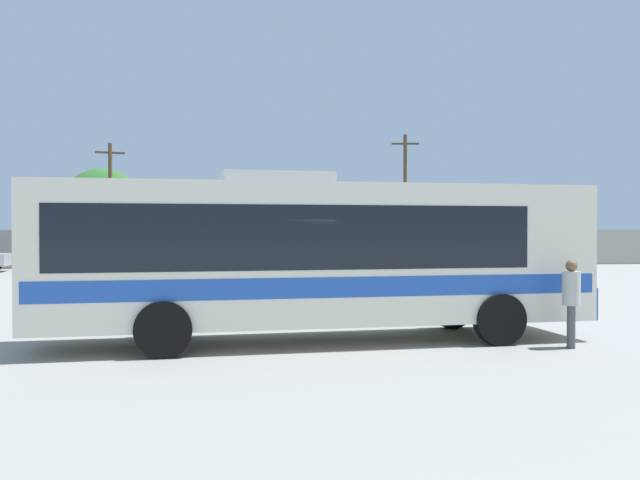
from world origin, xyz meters
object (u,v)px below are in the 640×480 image
at_px(parked_car_second_black, 84,257).
at_px(roadside_tree_midleft, 235,206).
at_px(coach_bus_cream_blue, 311,252).
at_px(attendant_by_bus_door, 571,298).
at_px(utility_pole_near, 110,202).
at_px(parked_car_third_grey, 216,256).
at_px(roadside_tree_left, 102,199).
at_px(utility_pole_far, 405,196).

bearing_deg(parked_car_second_black, roadside_tree_midleft, 47.85).
height_order(coach_bus_cream_blue, attendant_by_bus_door, coach_bus_cream_blue).
height_order(attendant_by_bus_door, utility_pole_near, utility_pole_near).
bearing_deg(attendant_by_bus_door, parked_car_second_black, 118.02).
relative_size(coach_bus_cream_blue, parked_car_second_black, 2.58).
bearing_deg(attendant_by_bus_door, parked_car_third_grey, 104.83).
xyz_separation_m(coach_bus_cream_blue, parked_car_second_black, (-9.29, 25.29, -1.07)).
xyz_separation_m(parked_car_third_grey, roadside_tree_midleft, (1.30, 9.35, 3.13)).
relative_size(attendant_by_bus_door, parked_car_second_black, 0.39).
bearing_deg(parked_car_second_black, utility_pole_near, 83.49).
distance_m(attendant_by_bus_door, parked_car_second_black, 30.30).
bearing_deg(coach_bus_cream_blue, attendant_by_bus_door, -16.38).
relative_size(coach_bus_cream_blue, roadside_tree_midleft, 2.15).
distance_m(attendant_by_bus_door, utility_pole_near, 35.03).
xyz_separation_m(parked_car_second_black, roadside_tree_left, (-0.34, 8.20, 3.48)).
distance_m(coach_bus_cream_blue, utility_pole_near, 31.95).
height_order(utility_pole_near, utility_pole_far, utility_pole_far).
bearing_deg(coach_bus_cream_blue, parked_car_third_grey, 94.82).
bearing_deg(parked_car_second_black, parked_car_third_grey, -0.15).
bearing_deg(utility_pole_near, parked_car_second_black, -96.51).
xyz_separation_m(parked_car_third_grey, utility_pole_far, (12.39, 5.27, 3.68)).
relative_size(utility_pole_far, roadside_tree_midleft, 1.61).
bearing_deg(roadside_tree_left, attendant_by_bus_door, -67.37).
relative_size(utility_pole_near, roadside_tree_left, 1.21).
xyz_separation_m(attendant_by_bus_door, utility_pole_far, (5.32, 32.00, 3.48)).
bearing_deg(roadside_tree_left, utility_pole_far, -8.46).
bearing_deg(coach_bus_cream_blue, roadside_tree_left, 106.03).
bearing_deg(roadside_tree_left, coach_bus_cream_blue, -73.97).
bearing_deg(roadside_tree_left, parked_car_third_grey, -47.67).
xyz_separation_m(utility_pole_near, roadside_tree_midleft, (7.84, 3.95, -0.11)).
height_order(parked_car_second_black, utility_pole_far, utility_pole_far).
bearing_deg(utility_pole_far, roadside_tree_midleft, 159.78).
height_order(utility_pole_far, roadside_tree_midleft, utility_pole_far).
bearing_deg(attendant_by_bus_door, coach_bus_cream_blue, 163.62).
distance_m(attendant_by_bus_door, utility_pole_far, 32.62).
xyz_separation_m(parked_car_second_black, utility_pole_far, (19.55, 5.25, 3.67)).
bearing_deg(utility_pole_far, attendant_by_bus_door, -99.43).
bearing_deg(roadside_tree_left, utility_pole_near, -71.39).
height_order(parked_car_third_grey, utility_pole_far, utility_pole_far).
bearing_deg(roadside_tree_midleft, roadside_tree_left, -172.67).
xyz_separation_m(utility_pole_near, roadside_tree_left, (-0.95, 2.82, 0.25)).
bearing_deg(utility_pole_far, coach_bus_cream_blue, -108.57).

